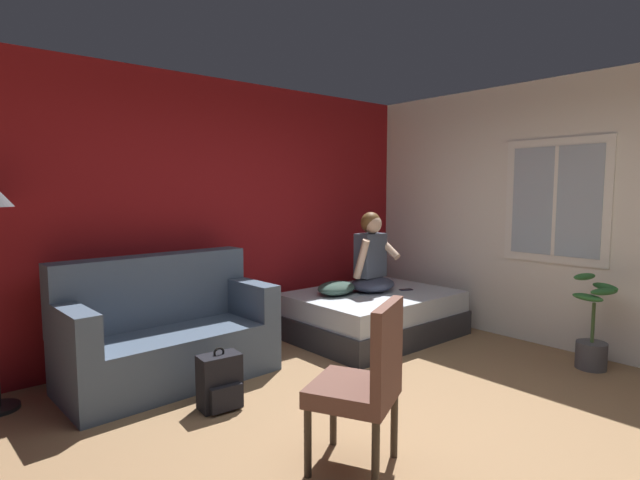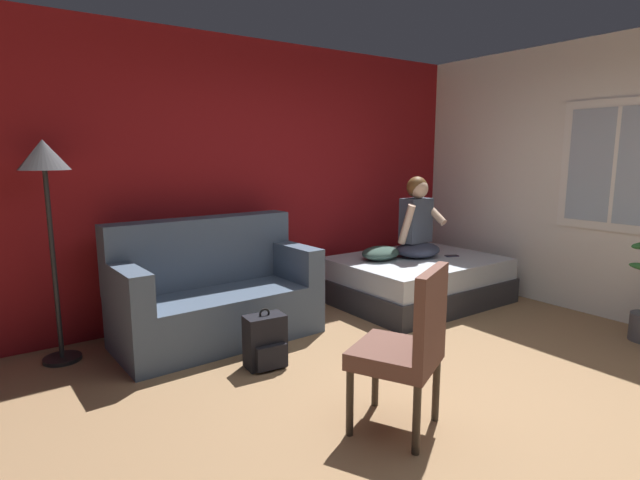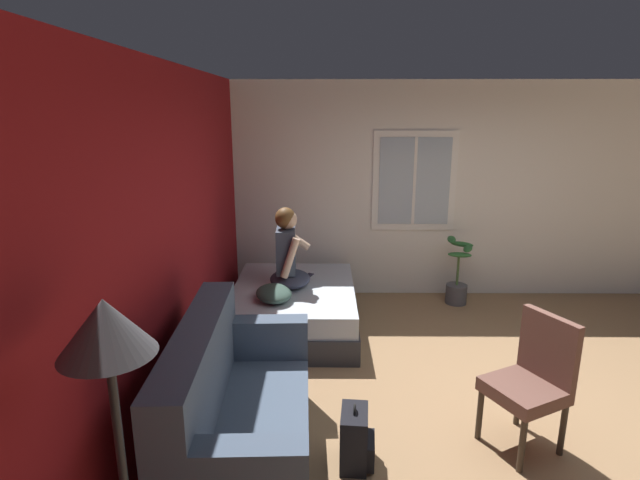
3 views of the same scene
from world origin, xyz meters
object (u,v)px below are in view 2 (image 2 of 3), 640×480
Objects in this scene: bed at (417,280)px; throw_pillow at (381,253)px; backpack at (266,342)px; person_seated at (417,225)px; floor_lamp at (45,177)px; cell_phone at (452,256)px; couch at (214,294)px; side_chair at (407,344)px.

throw_pillow is (-0.37, 0.18, 0.31)m from bed.
throw_pillow reaches higher than backpack.
person_seated is 3.55m from floor_lamp.
floor_lamp reaches higher than cell_phone.
backpack is at bearing -39.23° from floor_lamp.
bed is at bearing -6.35° from couch.
side_chair is at bearing 147.67° from cell_phone.
person_seated reaches higher than throw_pillow.
floor_lamp is (-3.82, 0.63, 0.94)m from cell_phone.
person_seated is (2.29, -0.19, 0.44)m from couch.
person_seated is at bearing -15.98° from throw_pillow.
cell_phone is at bearing -23.77° from throw_pillow.
person_seated reaches higher than couch.
side_chair is at bearing -82.09° from couch.
cell_phone is at bearing -21.92° from bed.
cell_phone is (0.75, -0.33, -0.07)m from throw_pillow.
bed is at bearing -7.84° from floor_lamp.
throw_pillow is 3.33× the size of cell_phone.
person_seated is at bearing -4.75° from couch.
bed is at bearing -125.01° from person_seated.
bed is at bearing 90.68° from cell_phone.
backpack is (-2.23, -0.61, -0.64)m from person_seated.
floor_lamp is (-1.25, 1.02, 1.24)m from backpack.
floor_lamp is at bearing 174.52° from throw_pillow.
floor_lamp reaches higher than backpack.
couch is at bearing 177.84° from throw_pillow.
cell_phone is at bearing 35.07° from side_chair.
cell_phone is at bearing -8.72° from couch.
throw_pillow is at bearing 21.80° from backpack.
couch is 1.88m from throw_pillow.
side_chair is 2.85m from floor_lamp.
person_seated is 1.82× the size of throw_pillow.
backpack is at bearing -164.79° from person_seated.
couch reaches higher than cell_phone.
cell_phone is at bearing -32.23° from person_seated.
floor_lamp is (-3.06, 0.29, 0.88)m from throw_pillow.
cell_phone is (2.57, 0.39, 0.29)m from backpack.
couch is 2.66m from cell_phone.
backpack is at bearing -158.20° from throw_pillow.
side_chair reaches higher than cell_phone.
floor_lamp is (-1.47, 2.27, 0.90)m from side_chair.
throw_pillow reaches higher than cell_phone.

